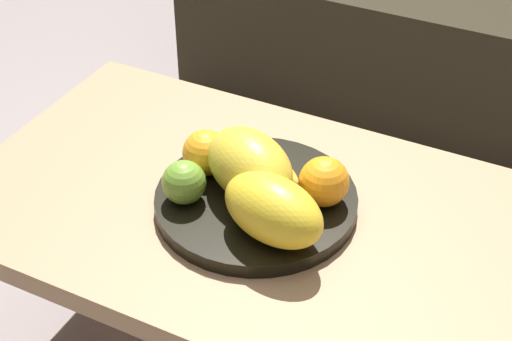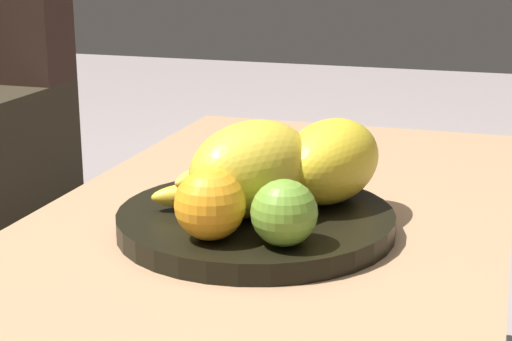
{
  "view_description": "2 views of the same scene",
  "coord_description": "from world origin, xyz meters",
  "px_view_note": "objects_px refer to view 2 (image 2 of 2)",
  "views": [
    {
      "loc": [
        0.39,
        -0.88,
        1.25
      ],
      "look_at": [
        -0.05,
        -0.0,
        0.5
      ],
      "focal_mm": 55.27,
      "sensor_mm": 36.0,
      "label": 1
    },
    {
      "loc": [
        -0.93,
        -0.28,
        0.76
      ],
      "look_at": [
        -0.05,
        -0.0,
        0.5
      ],
      "focal_mm": 57.94,
      "sensor_mm": 36.0,
      "label": 2
    }
  ],
  "objects_px": {
    "melon_large_front": "(250,168)",
    "banana_bunch": "(218,185)",
    "apple_front": "(284,213)",
    "fruit_bowl": "(256,221)",
    "orange_left": "(255,155)",
    "orange_front": "(210,204)",
    "coffee_table": "(268,253)",
    "melon_smaller_beside": "(331,161)"
  },
  "relations": [
    {
      "from": "melon_large_front",
      "to": "banana_bunch",
      "type": "height_order",
      "value": "melon_large_front"
    },
    {
      "from": "apple_front",
      "to": "melon_large_front",
      "type": "bearing_deg",
      "value": 37.32
    },
    {
      "from": "fruit_bowl",
      "to": "banana_bunch",
      "type": "distance_m",
      "value": 0.06
    },
    {
      "from": "banana_bunch",
      "to": "orange_left",
      "type": "bearing_deg",
      "value": -8.82
    },
    {
      "from": "orange_front",
      "to": "apple_front",
      "type": "relative_size",
      "value": 1.09
    },
    {
      "from": "coffee_table",
      "to": "orange_front",
      "type": "height_order",
      "value": "orange_front"
    },
    {
      "from": "coffee_table",
      "to": "melon_smaller_beside",
      "type": "bearing_deg",
      "value": -80.02
    },
    {
      "from": "coffee_table",
      "to": "banana_bunch",
      "type": "bearing_deg",
      "value": 134.5
    },
    {
      "from": "melon_smaller_beside",
      "to": "orange_front",
      "type": "height_order",
      "value": "melon_smaller_beside"
    },
    {
      "from": "coffee_table",
      "to": "fruit_bowl",
      "type": "height_order",
      "value": "fruit_bowl"
    },
    {
      "from": "melon_large_front",
      "to": "orange_left",
      "type": "distance_m",
      "value": 0.12
    },
    {
      "from": "melon_smaller_beside",
      "to": "apple_front",
      "type": "xyz_separation_m",
      "value": [
        -0.16,
        0.01,
        -0.02
      ]
    },
    {
      "from": "melon_large_front",
      "to": "banana_bunch",
      "type": "bearing_deg",
      "value": 70.41
    },
    {
      "from": "coffee_table",
      "to": "orange_left",
      "type": "bearing_deg",
      "value": 34.02
    },
    {
      "from": "melon_smaller_beside",
      "to": "orange_front",
      "type": "xyz_separation_m",
      "value": [
        -0.17,
        0.09,
        -0.01
      ]
    },
    {
      "from": "fruit_bowl",
      "to": "apple_front",
      "type": "distance_m",
      "value": 0.12
    },
    {
      "from": "apple_front",
      "to": "banana_bunch",
      "type": "height_order",
      "value": "apple_front"
    },
    {
      "from": "melon_smaller_beside",
      "to": "orange_front",
      "type": "bearing_deg",
      "value": 150.95
    },
    {
      "from": "melon_smaller_beside",
      "to": "coffee_table",
      "type": "bearing_deg",
      "value": 99.98
    },
    {
      "from": "coffee_table",
      "to": "banana_bunch",
      "type": "distance_m",
      "value": 0.12
    },
    {
      "from": "coffee_table",
      "to": "banana_bunch",
      "type": "height_order",
      "value": "banana_bunch"
    },
    {
      "from": "banana_bunch",
      "to": "orange_front",
      "type": "bearing_deg",
      "value": -164.31
    },
    {
      "from": "melon_smaller_beside",
      "to": "orange_front",
      "type": "distance_m",
      "value": 0.19
    },
    {
      "from": "fruit_bowl",
      "to": "melon_large_front",
      "type": "height_order",
      "value": "melon_large_front"
    },
    {
      "from": "orange_left",
      "to": "banana_bunch",
      "type": "height_order",
      "value": "orange_left"
    },
    {
      "from": "apple_front",
      "to": "melon_smaller_beside",
      "type": "bearing_deg",
      "value": -4.71
    },
    {
      "from": "orange_left",
      "to": "apple_front",
      "type": "bearing_deg",
      "value": -154.42
    },
    {
      "from": "melon_smaller_beside",
      "to": "banana_bunch",
      "type": "xyz_separation_m",
      "value": [
        -0.06,
        0.12,
        -0.02
      ]
    },
    {
      "from": "coffee_table",
      "to": "orange_front",
      "type": "bearing_deg",
      "value": 173.16
    },
    {
      "from": "orange_front",
      "to": "orange_left",
      "type": "height_order",
      "value": "orange_left"
    },
    {
      "from": "melon_large_front",
      "to": "orange_left",
      "type": "height_order",
      "value": "melon_large_front"
    },
    {
      "from": "orange_front",
      "to": "melon_smaller_beside",
      "type": "bearing_deg",
      "value": -29.05
    },
    {
      "from": "melon_large_front",
      "to": "banana_bunch",
      "type": "xyz_separation_m",
      "value": [
        0.02,
        0.05,
        -0.03
      ]
    },
    {
      "from": "coffee_table",
      "to": "melon_smaller_beside",
      "type": "height_order",
      "value": "melon_smaller_beside"
    },
    {
      "from": "coffee_table",
      "to": "fruit_bowl",
      "type": "distance_m",
      "value": 0.08
    },
    {
      "from": "coffee_table",
      "to": "fruit_bowl",
      "type": "xyz_separation_m",
      "value": [
        -0.05,
        -0.0,
        0.06
      ]
    },
    {
      "from": "melon_smaller_beside",
      "to": "apple_front",
      "type": "height_order",
      "value": "melon_smaller_beside"
    },
    {
      "from": "melon_large_front",
      "to": "fruit_bowl",
      "type": "bearing_deg",
      "value": -17.27
    },
    {
      "from": "coffee_table",
      "to": "orange_left",
      "type": "height_order",
      "value": "orange_left"
    },
    {
      "from": "orange_front",
      "to": "banana_bunch",
      "type": "relative_size",
      "value": 0.52
    },
    {
      "from": "banana_bunch",
      "to": "melon_large_front",
      "type": "bearing_deg",
      "value": -109.59
    },
    {
      "from": "melon_large_front",
      "to": "melon_smaller_beside",
      "type": "xyz_separation_m",
      "value": [
        0.08,
        -0.08,
        -0.0
      ]
    }
  ]
}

